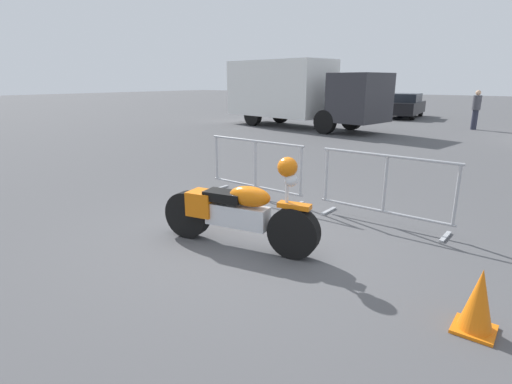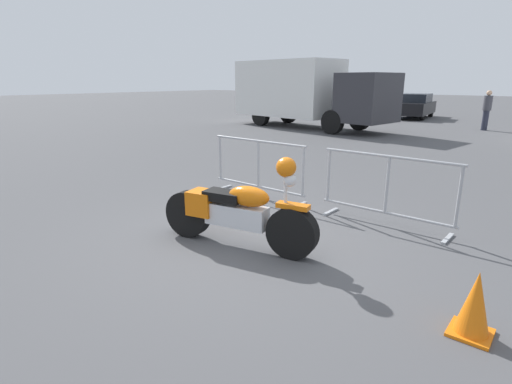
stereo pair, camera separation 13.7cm
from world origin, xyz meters
name	(u,v)px [view 1 (the left image)]	position (x,y,z in m)	size (l,w,h in m)	color
ground_plane	(246,243)	(0.00, 0.00, 0.00)	(120.00, 120.00, 0.00)	#4C4C4F
motorcycle	(237,212)	(-0.03, -0.14, 0.48)	(2.20, 0.61, 1.25)	black
crowd_barrier_near	(255,168)	(-1.24, 1.84, 0.55)	(2.06, 0.47, 1.07)	#9EA0A5
crowd_barrier_far	(385,189)	(1.18, 1.84, 0.55)	(2.06, 0.47, 1.07)	#9EA0A5
box_truck	(295,91)	(-6.79, 12.07, 1.64)	(7.95, 3.38, 2.98)	white
parked_car_green	(314,102)	(-9.81, 19.29, 0.71)	(2.15, 4.32, 1.41)	#236B38
parked_car_blue	(359,103)	(-7.02, 19.89, 0.72)	(2.16, 4.34, 1.42)	#284799
parked_car_black	(405,105)	(-4.24, 19.98, 0.69)	(2.09, 4.19, 1.37)	black
pedestrian	(476,108)	(0.05, 16.03, 0.92)	(0.46, 0.46, 1.69)	#262838
traffic_cone	(479,301)	(2.81, -0.31, 0.29)	(0.34, 0.34, 0.59)	orange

